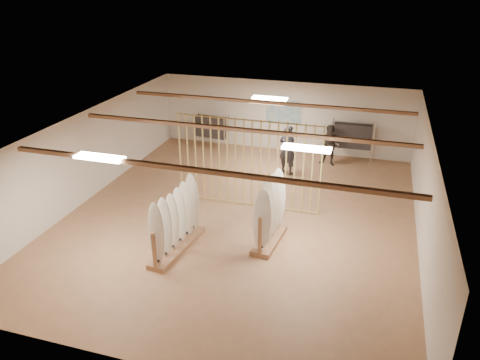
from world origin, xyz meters
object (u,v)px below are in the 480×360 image
(clothing_rack_a, at_px, (211,127))
(shopper_a, at_px, (288,146))
(rack_right, at_px, (270,221))
(clothing_rack_b, at_px, (352,136))
(rack_left, at_px, (176,229))
(shopper_b, at_px, (330,143))

(clothing_rack_a, relative_size, shopper_a, 0.71)
(rack_right, xyz_separation_m, clothing_rack_b, (1.60, 6.55, 0.40))
(rack_left, bearing_deg, clothing_rack_a, 109.33)
(rack_left, distance_m, shopper_a, 6.09)
(rack_left, height_order, shopper_b, rack_left)
(shopper_b, bearing_deg, shopper_a, -125.90)
(rack_left, xyz_separation_m, shopper_a, (1.73, 5.82, 0.42))
(shopper_a, xyz_separation_m, shopper_b, (1.35, 1.24, -0.16))
(clothing_rack_b, height_order, shopper_b, shopper_b)
(rack_left, distance_m, clothing_rack_a, 7.56)
(rack_left, relative_size, rack_right, 1.17)
(rack_left, bearing_deg, shopper_a, 79.68)
(clothing_rack_a, distance_m, shopper_a, 3.77)
(clothing_rack_b, bearing_deg, shopper_a, -141.39)
(rack_right, height_order, shopper_b, rack_right)
(rack_right, distance_m, clothing_rack_a, 7.44)
(shopper_a, bearing_deg, rack_left, 91.00)
(clothing_rack_a, bearing_deg, rack_right, -49.70)
(clothing_rack_a, height_order, shopper_b, shopper_b)
(clothing_rack_a, xyz_separation_m, shopper_b, (4.79, -0.29, -0.08))
(rack_right, xyz_separation_m, clothing_rack_a, (-3.94, 6.31, 0.31))
(rack_right, height_order, clothing_rack_b, rack_right)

